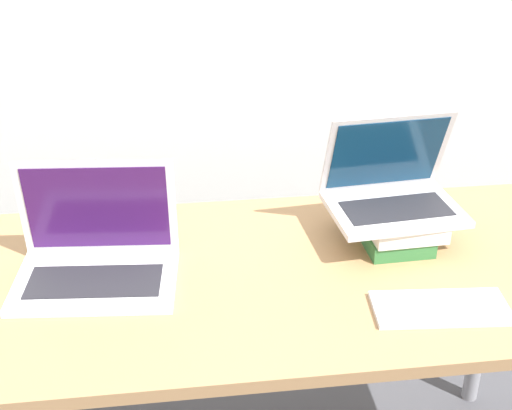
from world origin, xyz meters
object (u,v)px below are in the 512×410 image
Objects in this scene: book_stack at (395,224)px; laptop_on_books at (391,190)px; laptop_left at (97,256)px; wireless_keyboard at (441,308)px.

book_stack is 0.09m from laptop_on_books.
laptop_left is 1.15× the size of laptop_on_books.
laptop_on_books is 1.12× the size of wireless_keyboard.
wireless_keyboard is (0.74, -0.23, -0.05)m from laptop_left.
laptop_left reaches higher than book_stack.
book_stack is 0.81× the size of wireless_keyboard.
book_stack is at bearing -66.34° from laptop_on_books.
laptop_on_books reaches higher than wireless_keyboard.
laptop_on_books is at bearing 113.66° from book_stack.
book_stack is at bearing 91.85° from wireless_keyboard.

